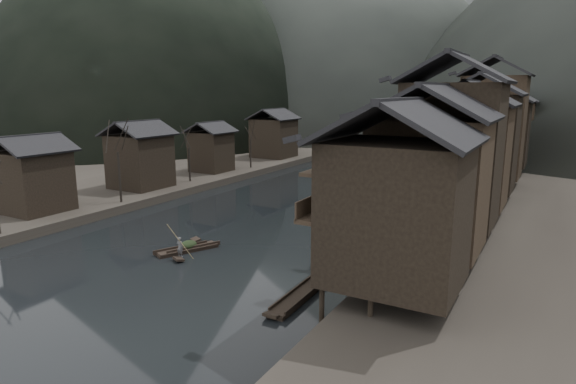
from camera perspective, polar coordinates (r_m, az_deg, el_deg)
The scene contains 12 objects.
water at distance 42.58m, azimuth -7.33°, elevation -5.68°, with size 300.00×300.00×0.00m, color black.
left_bank at distance 94.48m, azimuth -9.89°, elevation 4.37°, with size 40.00×200.00×1.20m, color #2D2823.
stilt_houses at distance 52.43m, azimuth 21.65°, elevation 6.93°, with size 9.00×67.60×16.88m.
left_houses at distance 69.51m, azimuth -11.13°, elevation 5.83°, with size 8.10×53.20×8.73m.
bare_trees at distance 59.07m, azimuth -15.48°, elevation 5.25°, with size 3.92×43.23×7.84m.
moored_sampans at distance 62.21m, azimuth 17.22°, elevation -0.29°, with size 3.06×76.01×0.47m.
midriver_boats at distance 89.47m, azimuth 10.61°, elevation 3.66°, with size 8.99×41.32×0.45m.
stone_bridge at distance 107.48m, azimuth 16.37°, elevation 7.38°, with size 40.00×6.00×9.00m.
hero_sampan at distance 40.23m, azimuth -11.82°, elevation -6.61°, with size 3.16×5.39×0.44m.
cargo_heap at distance 40.27m, azimuth -11.76°, elevation -5.68°, with size 1.21×1.59×0.73m, color black.
boatman at distance 38.16m, azimuth -12.70°, elevation -6.03°, with size 0.58×0.38×1.60m, color #565658.
bamboo_pole at distance 37.35m, azimuth -12.64°, elevation -2.50°, with size 0.06×0.06×3.86m, color #8C7A51.
Camera 1 is at (24.51, -32.36, 12.86)m, focal length 30.00 mm.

